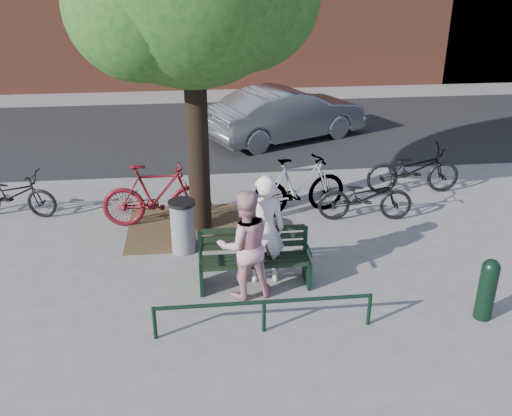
{
  "coord_description": "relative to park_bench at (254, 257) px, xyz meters",
  "views": [
    {
      "loc": [
        -0.82,
        -7.72,
        4.88
      ],
      "look_at": [
        0.13,
        1.0,
        0.9
      ],
      "focal_mm": 40.0,
      "sensor_mm": 36.0,
      "label": 1
    }
  ],
  "objects": [
    {
      "name": "bollard",
      "position": [
        3.2,
        -1.29,
        0.03
      ],
      "size": [
        0.26,
        0.26,
        0.95
      ],
      "color": "black",
      "rests_on": "ground"
    },
    {
      "name": "bicycle_d",
      "position": [
        1.14,
        2.48,
        0.13
      ],
      "size": [
        2.11,
        1.06,
        1.22
      ],
      "primitive_type": "imported",
      "rotation": [
        0.0,
        0.0,
        1.82
      ],
      "color": "gray",
      "rests_on": "ground"
    },
    {
      "name": "road",
      "position": [
        0.0,
        8.42,
        -0.47
      ],
      "size": [
        40.0,
        7.0,
        0.01
      ],
      "primitive_type": "cube",
      "color": "black",
      "rests_on": "ground"
    },
    {
      "name": "bicycle_b",
      "position": [
        -1.62,
        2.3,
        0.15
      ],
      "size": [
        2.08,
        0.62,
        1.25
      ],
      "primitive_type": "imported",
      "rotation": [
        0.0,
        0.0,
        1.56
      ],
      "color": "#570C12",
      "rests_on": "ground"
    },
    {
      "name": "bicycle_e",
      "position": [
        3.83,
        3.36,
        0.06
      ],
      "size": [
        2.07,
        0.79,
        1.07
      ],
      "primitive_type": "imported",
      "rotation": [
        0.0,
        0.0,
        1.53
      ],
      "color": "black",
      "rests_on": "ground"
    },
    {
      "name": "bicycle_c",
      "position": [
        2.41,
        2.12,
        0.01
      ],
      "size": [
        1.89,
        0.8,
        0.97
      ],
      "primitive_type": "imported",
      "rotation": [
        0.0,
        0.0,
        1.48
      ],
      "color": "black",
      "rests_on": "ground"
    },
    {
      "name": "litter_bin",
      "position": [
        -1.12,
        1.2,
        0.01
      ],
      "size": [
        0.47,
        0.47,
        0.96
      ],
      "color": "gray",
      "rests_on": "ground"
    },
    {
      "name": "person_right",
      "position": [
        -0.17,
        -0.32,
        0.39
      ],
      "size": [
        0.94,
        0.79,
        1.74
      ],
      "primitive_type": "imported",
      "rotation": [
        0.0,
        0.0,
        3.31
      ],
      "color": "#C5878F",
      "rests_on": "ground"
    },
    {
      "name": "park_bench",
      "position": [
        0.0,
        0.0,
        0.0
      ],
      "size": [
        1.74,
        0.54,
        0.97
      ],
      "color": "black",
      "rests_on": "ground"
    },
    {
      "name": "person_left",
      "position": [
        0.17,
        0.07,
        0.43
      ],
      "size": [
        0.68,
        0.46,
        1.81
      ],
      "primitive_type": "imported",
      "rotation": [
        0.0,
        0.0,
        3.17
      ],
      "color": "silver",
      "rests_on": "ground"
    },
    {
      "name": "guard_railing",
      "position": [
        0.0,
        -1.28,
        -0.08
      ],
      "size": [
        3.06,
        0.06,
        0.51
      ],
      "color": "black",
      "rests_on": "ground"
    },
    {
      "name": "parked_car",
      "position": [
        1.7,
        7.44,
        0.26
      ],
      "size": [
        4.72,
        3.27,
        1.47
      ],
      "primitive_type": "imported",
      "rotation": [
        0.0,
        0.0,
        2.0
      ],
      "color": "slate",
      "rests_on": "ground"
    },
    {
      "name": "bicycle_a",
      "position": [
        -4.49,
        3.04,
        -0.01
      ],
      "size": [
        1.86,
        0.96,
        0.93
      ],
      "primitive_type": "imported",
      "rotation": [
        0.0,
        0.0,
        1.37
      ],
      "color": "black",
      "rests_on": "ground"
    },
    {
      "name": "ground",
      "position": [
        0.0,
        -0.08,
        -0.48
      ],
      "size": [
        90.0,
        90.0,
        0.0
      ],
      "primitive_type": "plane",
      "color": "gray",
      "rests_on": "ground"
    },
    {
      "name": "dirt_pit",
      "position": [
        -1.0,
        2.12,
        -0.47
      ],
      "size": [
        2.4,
        2.0,
        0.02
      ],
      "primitive_type": "cube",
      "color": "brown",
      "rests_on": "ground"
    }
  ]
}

